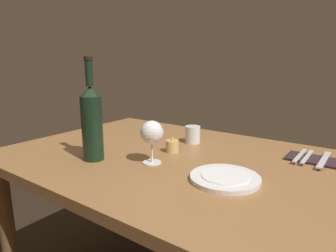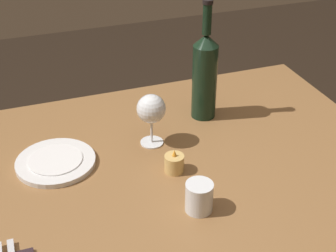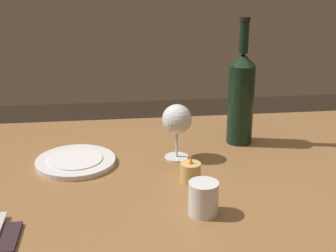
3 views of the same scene
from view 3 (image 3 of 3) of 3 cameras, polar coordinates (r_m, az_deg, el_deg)
name	(u,v)px [view 3 (image 3 of 3)]	position (r m, az deg, el deg)	size (l,w,h in m)	color
dining_table	(177,206)	(1.33, 0.98, -9.11)	(1.30, 0.90, 0.74)	olive
wine_glass_left	(177,120)	(1.35, 1.02, 0.65)	(0.08, 0.08, 0.15)	white
wine_bottle	(241,96)	(1.46, 8.29, 3.38)	(0.08, 0.08, 0.37)	black
water_tumbler	(203,200)	(1.10, 4.03, -8.34)	(0.07, 0.07, 0.08)	white
votive_candle	(190,173)	(1.25, 2.56, -5.30)	(0.05, 0.05, 0.07)	#DBB266
dinner_plate	(76,161)	(1.37, -10.45, -3.98)	(0.21, 0.21, 0.02)	white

